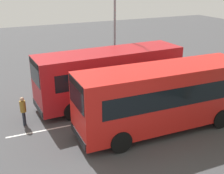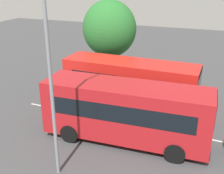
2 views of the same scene
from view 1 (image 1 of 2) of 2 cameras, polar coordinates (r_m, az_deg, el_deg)
The scene contains 6 objects.
ground_plane at distance 17.29m, azimuth 4.51°, elevation -5.09°, with size 70.51×70.51×0.00m, color #424244.
bus_far_left at distance 17.91m, azimuth -0.45°, elevation 2.37°, with size 9.24×2.79×3.39m.
bus_center_left at distance 14.99m, azimuth 9.96°, elevation -1.75°, with size 9.24×2.80×3.39m.
pedestrian at distance 16.21m, azimuth -17.07°, elevation -4.13°, with size 0.42×0.42×1.63m.
street_lamp at distance 21.27m, azimuth 0.69°, elevation 13.55°, with size 0.82×2.66×8.41m.
lane_stripe_outer_left at distance 17.29m, azimuth 4.51°, elevation -5.08°, with size 14.54×0.12×0.01m, color silver.
Camera 1 is at (7.81, 13.44, 7.56)m, focal length 46.53 mm.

